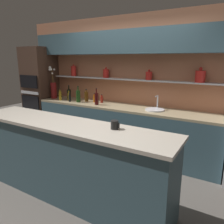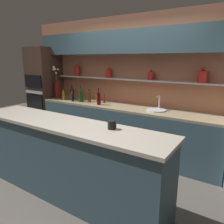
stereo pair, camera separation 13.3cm
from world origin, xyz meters
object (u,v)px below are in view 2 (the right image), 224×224
bottle_spirit_4 (89,96)px  bottle_oil_5 (80,97)px  oven_tower (45,91)px  bottle_wine_3 (99,98)px  flower_vase (57,88)px  bottle_wine_9 (81,96)px  bottle_oil_8 (72,96)px  sink_fixture (157,109)px  bottle_sauce_0 (104,99)px  bottle_sauce_1 (73,98)px  bottle_wine_6 (72,94)px  bottle_sauce_2 (97,98)px  coffee_mug (111,125)px  bottle_oil_7 (63,95)px

bottle_spirit_4 → bottle_oil_5: (-0.19, -0.06, -0.02)m
oven_tower → bottle_wine_3: oven_tower is taller
flower_vase → bottle_wine_9: flower_vase is taller
oven_tower → bottle_wine_3: (1.70, -0.12, 0.02)m
bottle_oil_8 → sink_fixture: bearing=1.9°
bottle_sauce_0 → bottle_sauce_1: bearing=-158.7°
bottle_spirit_4 → sink_fixture: bearing=-0.9°
bottle_wine_6 → bottle_oil_8: bearing=-50.6°
flower_vase → bottle_sauce_1: (0.58, -0.12, -0.15)m
bottle_sauce_0 → bottle_spirit_4: size_ratio=0.66×
flower_vase → bottle_wine_6: 0.42m
bottle_wine_6 → bottle_oil_8: size_ratio=1.41×
bottle_sauce_2 → bottle_oil_5: size_ratio=0.89×
bottle_sauce_1 → bottle_oil_5: bottle_oil_5 is taller
bottle_wine_3 → bottle_oil_5: 0.57m
coffee_mug → bottle_spirit_4: bearing=135.5°
oven_tower → bottle_wine_9: size_ratio=6.09×
bottle_oil_8 → bottle_wine_9: bottle_wine_9 is taller
bottle_oil_7 → flower_vase: bearing=160.3°
bottle_sauce_1 → oven_tower: bearing=171.7°
bottle_wine_3 → bottle_wine_6: (-0.84, 0.15, -0.01)m
coffee_mug → bottle_oil_5: bearing=139.9°
bottle_sauce_2 → bottle_oil_5: 0.39m
oven_tower → bottle_oil_7: (0.76, -0.14, -0.00)m
bottle_wine_9 → bottle_oil_7: bearing=-175.6°
bottle_sauce_0 → bottle_spirit_4: 0.35m
flower_vase → bottle_oil_5: size_ratio=3.38×
bottle_sauce_1 → bottle_sauce_2: 0.53m
flower_vase → bottle_oil_5: (0.68, 0.00, -0.15)m
sink_fixture → bottle_spirit_4: bottle_spirit_4 is taller
sink_fixture → bottle_sauce_1: 1.82m
bottle_oil_8 → coffee_mug: size_ratio=2.08×
bottle_oil_5 → bottle_wine_9: bottle_wine_9 is taller
bottle_oil_7 → coffee_mug: bottle_oil_7 is taller
oven_tower → bottle_oil_8: 0.93m
bottle_wine_9 → oven_tower: bearing=175.3°
bottle_oil_5 → bottle_oil_8: bottle_oil_8 is taller
bottle_wine_9 → bottle_oil_8: bearing=170.5°
flower_vase → bottle_sauce_1: flower_vase is taller
bottle_sauce_1 → bottle_wine_6: (-0.17, 0.18, 0.04)m
bottle_wine_6 → bottle_oil_7: bottle_wine_6 is taller
bottle_oil_8 → bottle_wine_6: bearing=129.4°
bottle_spirit_4 → bottle_oil_5: bearing=-162.2°
bottle_oil_5 → sink_fixture: bearing=1.3°
bottle_wine_3 → bottle_oil_8: bearing=174.6°
coffee_mug → bottle_sauce_2: bearing=131.3°
bottle_spirit_4 → bottle_wine_9: size_ratio=0.78×
bottle_spirit_4 → bottle_sauce_1: bearing=-147.6°
bottle_oil_5 → bottle_oil_7: bottle_oil_7 is taller
bottle_spirit_4 → bottle_wine_6: 0.47m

